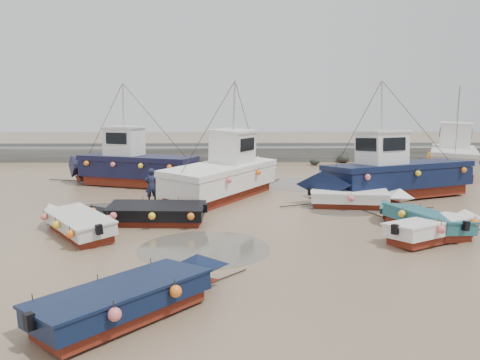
% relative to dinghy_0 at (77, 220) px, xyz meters
% --- Properties ---
extents(ground, '(120.00, 120.00, 0.00)m').
position_rel_dinghy_0_xyz_m(ground, '(7.80, 0.58, -0.54)').
color(ground, '#8C7658').
rests_on(ground, ground).
extents(seawall, '(60.00, 4.92, 1.50)m').
position_rel_dinghy_0_xyz_m(seawall, '(7.85, 22.57, 0.09)').
color(seawall, slate).
rests_on(seawall, ground).
extents(puddle_a, '(4.72, 4.72, 0.01)m').
position_rel_dinghy_0_xyz_m(puddle_a, '(5.12, -1.99, -0.54)').
color(puddle_a, '#595348').
rests_on(puddle_a, ground).
extents(puddle_b, '(3.66, 3.66, 0.01)m').
position_rel_dinghy_0_xyz_m(puddle_b, '(11.49, 4.04, -0.54)').
color(puddle_b, '#595348').
rests_on(puddle_b, ground).
extents(puddle_c, '(4.41, 4.41, 0.01)m').
position_rel_dinghy_0_xyz_m(puddle_c, '(-0.11, 3.75, -0.54)').
color(puddle_c, '#595348').
rests_on(puddle_c, ground).
extents(puddle_d, '(5.17, 5.17, 0.01)m').
position_rel_dinghy_0_xyz_m(puddle_d, '(10.55, 10.90, -0.54)').
color(puddle_d, '#595348').
rests_on(puddle_d, ground).
extents(dinghy_0, '(4.42, 5.51, 1.43)m').
position_rel_dinghy_0_xyz_m(dinghy_0, '(0.00, 0.00, 0.00)').
color(dinghy_0, maroon).
rests_on(dinghy_0, ground).
extents(dinghy_1, '(5.23, 5.39, 1.43)m').
position_rel_dinghy_0_xyz_m(dinghy_1, '(3.75, -7.15, -0.00)').
color(dinghy_1, maroon).
rests_on(dinghy_1, ground).
extents(dinghy_2, '(3.08, 5.62, 1.43)m').
position_rel_dinghy_0_xyz_m(dinghy_2, '(13.72, 0.24, 0.01)').
color(dinghy_2, maroon).
rests_on(dinghy_2, ground).
extents(dinghy_3, '(5.52, 3.48, 1.43)m').
position_rel_dinghy_0_xyz_m(dinghy_3, '(13.88, -1.14, 0.01)').
color(dinghy_3, maroon).
rests_on(dinghy_3, ground).
extents(dinghy_4, '(6.47, 2.24, 1.43)m').
position_rel_dinghy_0_xyz_m(dinghy_4, '(2.56, 1.46, -0.00)').
color(dinghy_4, maroon).
rests_on(dinghy_4, ground).
extents(dinghy_5, '(6.08, 2.49, 1.43)m').
position_rel_dinghy_0_xyz_m(dinghy_5, '(12.29, 4.54, 0.00)').
color(dinghy_5, maroon).
rests_on(dinghy_5, ground).
extents(cabin_boat_0, '(10.10, 5.00, 6.22)m').
position_rel_dinghy_0_xyz_m(cabin_boat_0, '(-0.24, 10.82, 0.79)').
color(cabin_boat_0, maroon).
rests_on(cabin_boat_0, ground).
extents(cabin_boat_1, '(6.93, 9.87, 6.22)m').
position_rel_dinghy_0_xyz_m(cabin_boat_1, '(5.87, 7.10, 0.77)').
color(cabin_boat_1, maroon).
rests_on(cabin_boat_1, ground).
extents(cabin_boat_2, '(11.00, 6.00, 6.22)m').
position_rel_dinghy_0_xyz_m(cabin_boat_2, '(14.59, 6.65, 0.76)').
color(cabin_boat_2, maroon).
rests_on(cabin_boat_2, ground).
extents(cabin_boat_3, '(5.99, 9.78, 6.22)m').
position_rel_dinghy_0_xyz_m(cabin_boat_3, '(22.06, 15.14, 0.80)').
color(cabin_boat_3, maroon).
rests_on(cabin_boat_3, ground).
extents(person, '(0.77, 0.64, 1.79)m').
position_rel_dinghy_0_xyz_m(person, '(1.99, 5.67, -0.54)').
color(person, '#1C223C').
rests_on(person, ground).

